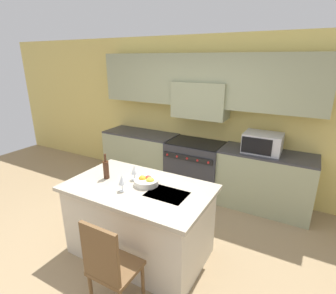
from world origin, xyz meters
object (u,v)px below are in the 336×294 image
wine_glass_far (134,170)px  microwave (263,143)px  wine_bottle (106,169)px  island_chair (109,265)px  wine_glass_near (122,180)px  range_stove (195,167)px  fruit_bowl (147,181)px

wine_glass_far → microwave: bearing=55.5°
wine_bottle → microwave: bearing=50.6°
island_chair → wine_glass_near: size_ratio=5.34×
microwave → island_chair: microwave is taller
range_stove → wine_glass_near: 2.06m
range_stove → fruit_bowl: size_ratio=3.38×
range_stove → wine_bottle: wine_bottle is taller
island_chair → wine_bottle: 1.18m
wine_glass_far → fruit_bowl: wine_glass_far is taller
fruit_bowl → range_stove: bearing=93.9°
island_chair → wine_glass_near: wine_glass_near is taller
wine_glass_near → fruit_bowl: (0.15, 0.26, -0.09)m
island_chair → wine_bottle: wine_bottle is taller
island_chair → wine_glass_near: bearing=117.5°
wine_bottle → fruit_bowl: size_ratio=1.13×
island_chair → microwave: bearing=73.3°
wine_bottle → fruit_bowl: wine_bottle is taller
wine_bottle → fruit_bowl: (0.53, 0.09, -0.08)m
fruit_bowl → wine_glass_near: bearing=-120.9°
fruit_bowl → island_chair: bearing=-78.7°
island_chair → fruit_bowl: (-0.18, 0.90, 0.40)m
microwave → wine_bottle: microwave is taller
range_stove → island_chair: (0.30, -2.62, 0.09)m
wine_glass_near → fruit_bowl: 0.31m
range_stove → wine_glass_far: (-0.08, -1.69, 0.58)m
wine_glass_near → wine_glass_far: size_ratio=1.00×
microwave → wine_glass_far: bearing=-124.5°
island_chair → wine_glass_near: 0.87m
wine_glass_near → wine_glass_far: (-0.04, 0.29, 0.00)m
wine_glass_near → wine_bottle: bearing=156.2°
range_stove → wine_glass_far: size_ratio=5.00×
island_chair → wine_glass_far: bearing=112.0°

